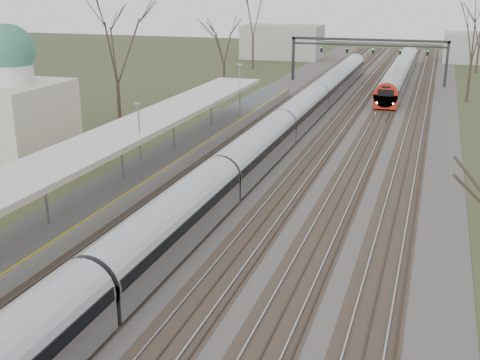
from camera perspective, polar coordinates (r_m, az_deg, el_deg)
name	(u,v)px	position (r m, az deg, el deg)	size (l,w,h in m)	color
track_bed	(326,132)	(55.91, 8.12, 4.55)	(24.00, 160.00, 0.22)	#474442
platform	(148,171)	(42.49, -8.72, 0.83)	(3.50, 69.00, 1.00)	#9E9B93
canopy	(112,139)	(37.77, -12.02, 3.87)	(4.10, 50.00, 3.11)	slate
signal_gantry	(368,47)	(84.49, 12.07, 12.20)	(21.00, 0.59, 6.08)	black
tree_west_far	(115,45)	(53.89, -11.75, 12.44)	(5.50, 5.50, 11.33)	#2D231C
train_near	(281,128)	(50.56, 3.89, 4.91)	(2.62, 90.21, 3.05)	#A2A5AC
train_far	(400,71)	(88.16, 14.95, 9.97)	(2.62, 45.21, 3.05)	#A2A5AC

